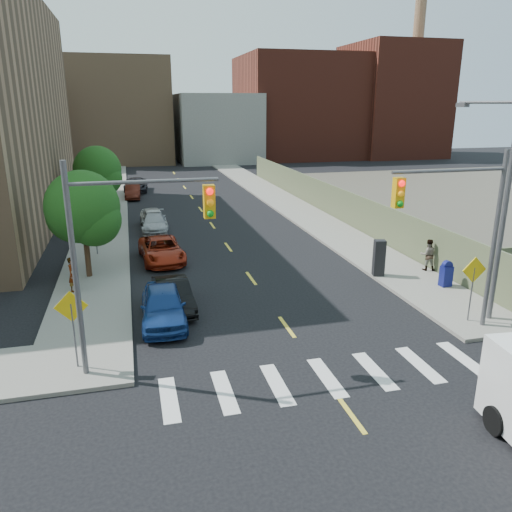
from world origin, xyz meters
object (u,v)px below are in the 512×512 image
parked_car_blue (163,305)px  parked_car_silver (154,223)px  parked_car_black (173,295)px  parked_car_maroon (133,192)px  parked_car_grey (136,185)px  payphone (379,258)px  pedestrian_east (428,255)px  mailbox (446,274)px  parked_car_white (153,218)px  parked_car_red (162,250)px  pedestrian_west (73,274)px

parked_car_blue → parked_car_silver: parked_car_blue is taller
parked_car_black → parked_car_maroon: (-1.22, 27.62, -0.01)m
parked_car_grey → payphone: bearing=-66.0°
parked_car_blue → parked_car_grey: size_ratio=0.90×
parked_car_silver → pedestrian_east: (13.40, -12.63, 0.37)m
parked_car_black → mailbox: (12.89, -0.73, 0.12)m
parked_car_silver → parked_car_maroon: (-1.22, 13.34, 0.02)m
parked_car_white → parked_car_grey: parked_car_white is taller
parked_car_maroon → mailbox: 31.67m
parked_car_red → parked_car_maroon: (-1.22, 20.46, -0.03)m
payphone → parked_car_white: bearing=138.4°
pedestrian_east → parked_car_white: bearing=-28.1°
pedestrian_west → parked_car_blue: bearing=-113.6°
parked_car_maroon → parked_car_grey: (0.35, 4.06, 0.04)m
payphone → pedestrian_east: (2.90, 0.15, -0.09)m
parked_car_maroon → payphone: 28.63m
mailbox → pedestrian_west: 17.62m
parked_car_grey → mailbox: bearing=-63.6°
parked_car_grey → mailbox: (13.77, -32.41, 0.09)m
payphone → parked_car_red: bearing=163.4°
parked_car_blue → parked_car_red: size_ratio=0.91×
parked_car_grey → mailbox: size_ratio=3.80×
parked_car_red → parked_car_white: bearing=85.5°
parked_car_blue → pedestrian_east: pedestrian_east is taller
payphone → pedestrian_west: payphone is taller
pedestrian_west → pedestrian_east: bearing=-69.6°
parked_car_silver → mailbox: 19.78m
parked_car_red → parked_car_maroon: size_ratio=1.24×
parked_car_maroon → pedestrian_east: pedestrian_east is taller
parked_car_maroon → payphone: size_ratio=2.09×
parked_car_black → pedestrian_west: 5.26m
parked_car_grey → pedestrian_west: pedestrian_west is taller
parked_car_black → mailbox: bearing=-7.8°
parked_car_black → parked_car_silver: size_ratio=0.93×
parked_car_blue → mailbox: (13.42, 0.58, 0.02)m
parked_car_red → parked_car_silver: bearing=85.5°
pedestrian_east → mailbox: bearing=95.9°
parked_car_blue → parked_car_maroon: 28.94m
pedestrian_east → parked_car_blue: bearing=29.9°
parked_car_blue → parked_car_silver: bearing=90.1°
parked_car_red → parked_car_grey: parked_car_grey is taller
parked_car_white → payphone: bearing=-58.5°
parked_car_silver → mailbox: size_ratio=3.32×
parked_car_grey → pedestrian_east: (14.27, -30.04, 0.31)m
parked_car_maroon → pedestrian_west: (-3.12, -24.67, 0.34)m
parked_car_silver → payphone: bearing=-47.7°
parked_car_blue → payphone: bearing=16.4°
parked_car_silver → parked_car_grey: (-0.87, 17.41, 0.06)m
parked_car_white → parked_car_red: bearing=-95.2°
parked_car_black → parked_car_white: 15.56m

